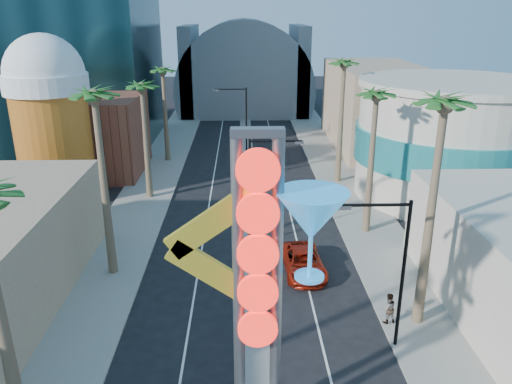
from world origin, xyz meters
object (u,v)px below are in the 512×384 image
red_pickup (303,262)px  pedestrian_b (388,308)px  neon_sign (280,270)px  pedestrian_a (505,365)px

red_pickup → pedestrian_b: 7.09m
neon_sign → pedestrian_a: size_ratio=7.11×
neon_sign → red_pickup: neon_sign is taller
red_pickup → pedestrian_a: pedestrian_a is taller
pedestrian_a → pedestrian_b: (-4.02, 4.73, -0.00)m
neon_sign → pedestrian_a: (10.51, 2.20, -6.27)m
neon_sign → pedestrian_a: neon_sign is taller
neon_sign → pedestrian_b: size_ratio=7.14×
red_pickup → pedestrian_b: pedestrian_b is taller
neon_sign → pedestrian_b: 11.38m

